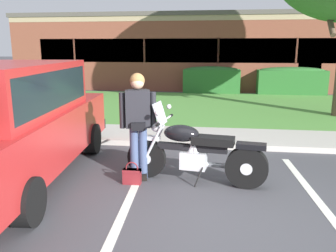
% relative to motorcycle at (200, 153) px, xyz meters
% --- Properties ---
extents(ground_plane, '(140.00, 140.00, 0.00)m').
position_rel_motorcycle_xyz_m(ground_plane, '(0.27, -1.02, -0.49)').
color(ground_plane, '#424247').
extents(curb_strip, '(60.00, 0.20, 0.12)m').
position_rel_motorcycle_xyz_m(curb_strip, '(0.27, 1.96, -0.43)').
color(curb_strip, '#B7B2A8').
rests_on(curb_strip, ground).
extents(concrete_walk, '(60.00, 1.50, 0.08)m').
position_rel_motorcycle_xyz_m(concrete_walk, '(0.27, 2.81, -0.45)').
color(concrete_walk, '#B7B2A8').
rests_on(concrete_walk, ground).
extents(grass_lawn, '(60.00, 6.99, 0.06)m').
position_rel_motorcycle_xyz_m(grass_lawn, '(0.27, 7.05, -0.46)').
color(grass_lawn, '#518E3D').
rests_on(grass_lawn, ground).
extents(stall_stripe_0, '(0.38, 4.40, 0.01)m').
position_rel_motorcycle_xyz_m(stall_stripe_0, '(-0.94, -0.82, -0.49)').
color(stall_stripe_0, silver).
rests_on(stall_stripe_0, ground).
extents(stall_stripe_1, '(0.38, 4.40, 0.01)m').
position_rel_motorcycle_xyz_m(stall_stripe_1, '(1.70, -0.82, -0.49)').
color(stall_stripe_1, silver).
rests_on(stall_stripe_1, ground).
extents(motorcycle, '(2.24, 0.82, 1.26)m').
position_rel_motorcycle_xyz_m(motorcycle, '(0.00, 0.00, 0.00)').
color(motorcycle, black).
rests_on(motorcycle, ground).
extents(rider_person, '(0.56, 0.35, 1.70)m').
position_rel_motorcycle_xyz_m(rider_person, '(-0.98, 0.03, 0.50)').
color(rider_person, black).
rests_on(rider_person, ground).
extents(handbag, '(0.28, 0.13, 0.36)m').
position_rel_motorcycle_xyz_m(handbag, '(-1.04, -0.21, -0.34)').
color(handbag, maroon).
rests_on(handbag, ground).
extents(parked_suv_adjacent, '(2.33, 4.98, 1.86)m').
position_rel_motorcycle_xyz_m(parked_suv_adjacent, '(-2.97, -0.32, 0.47)').
color(parked_suv_adjacent, '#AD2323').
rests_on(parked_suv_adjacent, ground).
extents(hedge_left, '(2.54, 0.90, 1.24)m').
position_rel_motorcycle_xyz_m(hedge_left, '(-0.01, 10.85, 0.16)').
color(hedge_left, '#286028').
rests_on(hedge_left, ground).
extents(hedge_center_left, '(2.92, 0.90, 1.24)m').
position_rel_motorcycle_xyz_m(hedge_center_left, '(3.50, 10.85, 0.16)').
color(hedge_center_left, '#286028').
rests_on(hedge_center_left, ground).
extents(brick_building, '(20.62, 9.39, 3.71)m').
position_rel_motorcycle_xyz_m(brick_building, '(0.26, 15.93, 1.37)').
color(brick_building, brown).
rests_on(brick_building, ground).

